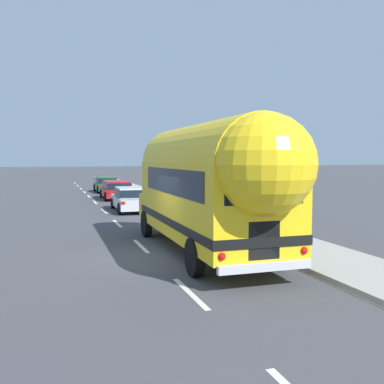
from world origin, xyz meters
The scene contains 7 objects.
ground_plane centered at (0.00, 0.00, 0.00)m, with size 300.00×300.00×0.00m, color #424247.
lane_markings centered at (2.44, 12.79, 0.00)m, with size 3.60×80.00×0.01m.
sidewalk_slab centered at (4.80, 10.00, 0.07)m, with size 2.67×90.00×0.15m, color #9E9B93.
painted_bus centered at (1.73, -0.26, 2.30)m, with size 2.64×10.61×4.12m.
car_lead centered at (1.55, 12.23, 0.74)m, with size 2.07×4.62×1.37m.
car_second centered at (1.72, 19.80, 0.80)m, with size 2.03×4.62×1.37m.
car_third centered at (1.86, 26.87, 0.72)m, with size 1.93×4.25×1.37m.
Camera 1 is at (-2.97, -12.97, 3.05)m, focal length 41.26 mm.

